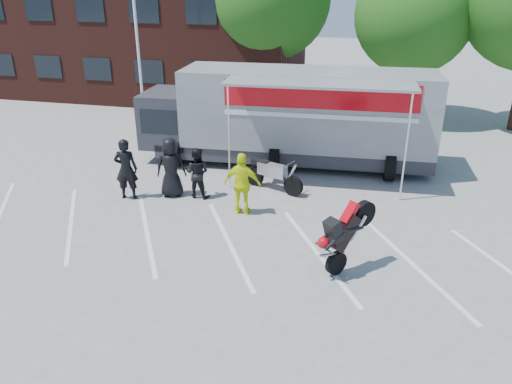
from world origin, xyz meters
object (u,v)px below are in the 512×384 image
at_px(spectator_hivis, 242,184).
at_px(transporter_truck, 292,163).
at_px(tree_mid, 414,15).
at_px(spectator_leather_a, 171,167).
at_px(spectator_leather_b, 126,169).
at_px(parked_motorcycle, 273,190).
at_px(flagpole, 141,16).
at_px(stunt_bike_rider, 354,266).
at_px(spectator_leather_c, 197,173).

bearing_deg(spectator_hivis, transporter_truck, -97.60).
distance_m(transporter_truck, spectator_hivis, 4.82).
distance_m(tree_mid, spectator_leather_a, 14.23).
relative_size(tree_mid, transporter_truck, 0.69).
bearing_deg(spectator_leather_b, spectator_hivis, 163.60).
height_order(transporter_truck, spectator_hivis, spectator_hivis).
bearing_deg(spectator_hivis, tree_mid, -111.16).
relative_size(parked_motorcycle, spectator_leather_a, 1.16).
bearing_deg(transporter_truck, parked_motorcycle, -96.54).
bearing_deg(flagpole, parked_motorcycle, -37.26).
bearing_deg(parked_motorcycle, tree_mid, -1.16).
relative_size(tree_mid, spectator_leather_a, 3.94).
relative_size(parked_motorcycle, stunt_bike_rider, 1.16).
xyz_separation_m(spectator_leather_c, spectator_hivis, (1.73, -0.85, 0.12)).
distance_m(flagpole, spectator_leather_a, 8.50).
bearing_deg(spectator_leather_a, spectator_leather_b, 4.93).
relative_size(flagpole, spectator_leather_a, 4.11).
bearing_deg(spectator_leather_b, spectator_leather_a, -171.39).
height_order(tree_mid, transporter_truck, tree_mid).
xyz_separation_m(tree_mid, spectator_leather_c, (-6.64, -11.33, -4.11)).
bearing_deg(spectator_leather_a, transporter_truck, -146.50).
bearing_deg(tree_mid, flagpole, -156.03).
xyz_separation_m(tree_mid, stunt_bike_rider, (-1.43, -14.42, -4.94)).
bearing_deg(stunt_bike_rider, tree_mid, 125.12).
height_order(stunt_bike_rider, spectator_leather_a, spectator_leather_a).
bearing_deg(transporter_truck, spectator_hivis, -101.61).
bearing_deg(spectator_leather_b, flagpole, -83.63).
relative_size(transporter_truck, stunt_bike_rider, 5.70).
bearing_deg(stunt_bike_rider, parked_motorcycle, 165.89).
bearing_deg(spectator_leather_a, spectator_leather_c, 170.15).
relative_size(spectator_leather_a, spectator_leather_b, 0.98).
relative_size(tree_mid, spectator_hivis, 4.02).
height_order(parked_motorcycle, spectator_hivis, spectator_hivis).
relative_size(flagpole, parked_motorcycle, 3.53).
height_order(spectator_leather_b, spectator_leather_c, spectator_leather_b).
height_order(spectator_leather_b, spectator_hivis, spectator_leather_b).
height_order(transporter_truck, spectator_leather_c, transporter_truck).
bearing_deg(transporter_truck, tree_mid, 57.44).
height_order(parked_motorcycle, stunt_bike_rider, stunt_bike_rider).
distance_m(parked_motorcycle, spectator_leather_a, 3.48).
xyz_separation_m(parked_motorcycle, spectator_hivis, (-0.53, -1.95, 0.96)).
bearing_deg(spectator_leather_c, flagpole, -50.50).
relative_size(parked_motorcycle, spectator_hivis, 1.19).
xyz_separation_m(stunt_bike_rider, spectator_hivis, (-3.48, 2.24, 0.96)).
bearing_deg(spectator_hivis, flagpole, -47.78).
bearing_deg(spectator_hivis, spectator_leather_a, -15.31).
height_order(stunt_bike_rider, spectator_leather_b, spectator_leather_b).
distance_m(tree_mid, spectator_hivis, 13.72).
bearing_deg(spectator_leather_a, flagpole, -76.45).
height_order(transporter_truck, spectator_leather_b, spectator_leather_b).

